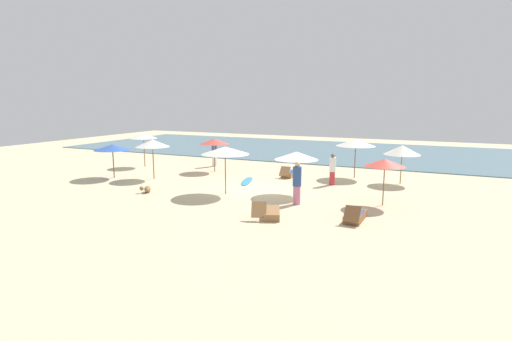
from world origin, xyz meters
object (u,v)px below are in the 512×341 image
Objects in this scene: umbrella_4 at (144,136)px; umbrella_3 at (153,143)px; lounger_1 at (271,213)px; surfboard at (247,181)px; umbrella_2 at (214,141)px; dog at (147,189)px; umbrella_5 at (385,163)px; umbrella_7 at (296,156)px; umbrella_8 at (112,147)px; umbrella_0 at (356,143)px; umbrella_1 at (402,150)px; umbrella_6 at (225,151)px; person_2 at (332,169)px; person_0 at (297,183)px; lounger_2 at (289,174)px; person_1 at (214,153)px; lounger_0 at (355,216)px.

umbrella_3 is at bearing -43.86° from umbrella_4.
lounger_1 reaches higher than surfboard.
dog is at bearing -90.10° from umbrella_2.
umbrella_3 is at bearing 177.29° from umbrella_5.
umbrella_7 is 0.99× the size of umbrella_8.
umbrella_0 is at bearing 26.31° from umbrella_3.
umbrella_1 is at bearing 47.85° from umbrella_7.
surfboard is (-3.50, 1.80, -1.86)m from umbrella_7.
umbrella_2 is at bearing 125.34° from umbrella_6.
umbrella_4 reaches higher than umbrella_1.
umbrella_0 is 1.34× the size of person_2.
umbrella_4 is at bearing 151.76° from umbrella_6.
person_2 is 2.38× the size of dog.
person_0 is 2.67× the size of dog.
lounger_1 is 2.53× the size of dog.
person_0 is at bearing -66.92° from lounger_2.
lounger_1 is at bearing -37.78° from umbrella_6.
person_1 is at bearing 130.42° from lounger_1.
person_1 is (-11.27, 8.70, 0.72)m from lounger_0.
umbrella_3 reaches higher than person_1.
umbrella_0 is 1.08× the size of umbrella_2.
umbrella_6 is at bearing -83.28° from surfboard.
umbrella_4 is at bearing -154.19° from person_1.
umbrella_7 is 1.23× the size of lounger_0.
person_2 is (9.77, 2.65, -1.21)m from umbrella_3.
lounger_1 is at bearing -10.50° from dog.
surfboard is at bearing -41.24° from person_1.
umbrella_3 is 4.66m from umbrella_4.
dog is 5.58m from surfboard.
lounger_0 is at bearing -15.57° from umbrella_3.
umbrella_8 is 1.18× the size of person_1.
lounger_2 is at bearing 105.31° from lounger_1.
umbrella_4 is 8.38m from dog.
umbrella_8 is at bearing -118.42° from person_1.
umbrella_0 reaches higher than person_1.
umbrella_4 is at bearing 157.64° from person_0.
umbrella_4 is at bearing 156.92° from lounger_0.
umbrella_5 is (16.19, -3.84, -0.22)m from umbrella_4.
person_2 is (2.91, -1.28, 0.67)m from lounger_2.
umbrella_0 is 8.65m from umbrella_2.
person_2 is at bearing -150.63° from umbrella_1.
umbrella_1 is at bearing 29.37° from person_2.
umbrella_6 is at bearing -55.82° from person_1.
umbrella_8 is 11.82m from person_0.
umbrella_1 is 3.91m from person_2.
umbrella_0 is 8.32m from umbrella_6.
umbrella_6 is 4.37m from dog.
umbrella_2 is 10.77m from lounger_1.
lounger_0 is 0.95× the size of person_1.
person_2 is (-3.30, -1.86, -1.00)m from umbrella_1.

